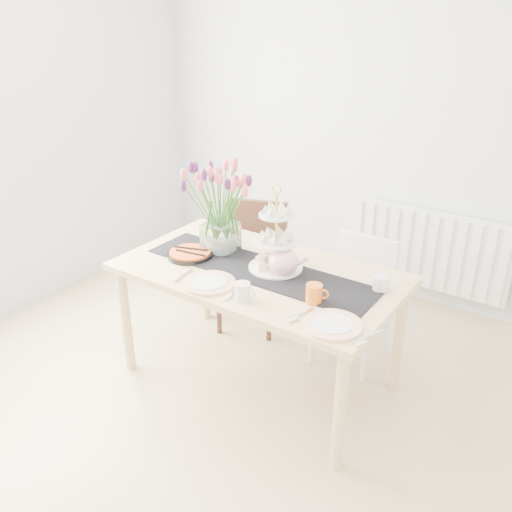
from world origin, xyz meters
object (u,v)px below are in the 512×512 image
Objects in this scene: dining_table at (259,282)px; plate_left at (209,283)px; mug_orange at (314,294)px; plate_right at (333,325)px; tart_tin at (190,254)px; mug_white at (243,292)px; cake_stand at (276,249)px; chair_white at (358,290)px; chair_brown at (253,255)px; radiator at (429,250)px; teapot at (284,262)px; cream_jug at (381,284)px; tulip_vase at (219,194)px.

dining_table is 5.56× the size of plate_left.
plate_right is at bearing -63.64° from mug_orange.
tart_tin is 2.91× the size of mug_white.
cake_stand reaches higher than mug_white.
mug_white is at bearing -105.69° from chair_white.
radiator is at bearing 24.50° from chair_brown.
cake_stand is (0.08, 0.06, 0.21)m from dining_table.
plate_right reaches higher than radiator.
radiator is at bearing 59.19° from tart_tin.
cake_stand is 0.42m from plate_left.
plate_right is at bearing -25.39° from dining_table.
chair_brown reaches higher than mug_orange.
chair_white is 2.99× the size of teapot.
dining_table is 0.74m from chair_brown.
plate_left is at bearing 163.48° from mug_white.
cream_jug is at bearing 9.78° from cake_stand.
mug_white is (-0.54, -0.49, 0.01)m from cream_jug.
plate_right is at bearing -91.65° from cream_jug.
plate_right is at bearing -21.64° from tulip_vase.
tart_tin is (-0.10, -0.17, -0.35)m from tulip_vase.
mug_white is at bearing -175.70° from plate_right.
plate_left is 0.74m from plate_right.
chair_brown is 0.82m from cake_stand.
cream_jug is at bearing 13.64° from dining_table.
radiator is at bearing 57.66° from teapot.
plate_left is at bearing -90.09° from chair_brown.
chair_brown is 1.33× the size of tulip_vase.
teapot reaches higher than tart_tin.
tulip_vase is 1.47× the size of cake_stand.
teapot is at bearing -7.41° from tulip_vase.
teapot is at bearing -103.59° from radiator.
plate_left is 1.02× the size of plate_right.
chair_white is (0.36, 0.59, -0.21)m from dining_table.
chair_brown reaches higher than cream_jug.
mug_white reaches higher than dining_table.
cake_stand is at bearing 89.55° from mug_white.
dining_table is 0.23m from cake_stand.
chair_brown is at bearing 89.93° from tart_tin.
radiator is 1.79m from tulip_vase.
plate_right is (0.18, -0.15, -0.04)m from mug_orange.
plate_left reaches higher than radiator.
tulip_vase is 2.47× the size of teapot.
cake_stand reaches higher than teapot.
cake_stand reaches higher than cream_jug.
teapot reaches higher than mug_white.
radiator is 0.75× the size of dining_table.
radiator is at bearing 59.31° from tulip_vase.
tulip_vase is at bearing 158.36° from plate_right.
mug_white is 0.95× the size of mug_orange.
tulip_vase is at bearing -98.36° from chair_brown.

